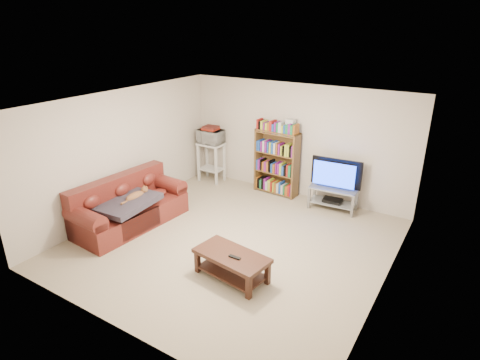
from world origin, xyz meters
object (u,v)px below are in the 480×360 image
Objects in this scene: sofa at (128,208)px; bookshelf at (277,162)px; tv_stand at (333,195)px; coffee_table at (232,261)px.

bookshelf is (1.67, 2.75, 0.41)m from sofa.
sofa is at bearing -117.38° from bookshelf.
coffee_table is at bearing -102.72° from tv_stand.
coffee_table is at bearing -70.29° from bookshelf.
tv_stand is at bearing 89.24° from coffee_table.
bookshelf reaches higher than coffee_table.
bookshelf reaches higher than sofa.
tv_stand is at bearing 44.91° from sofa.
sofa is 3.25m from bookshelf.
tv_stand is 1.42m from bookshelf.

